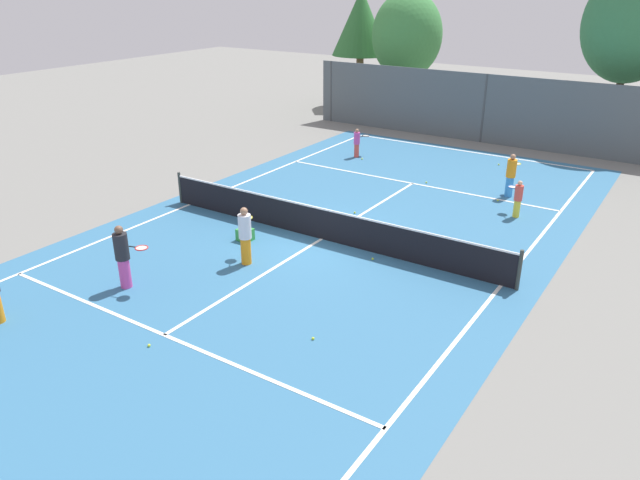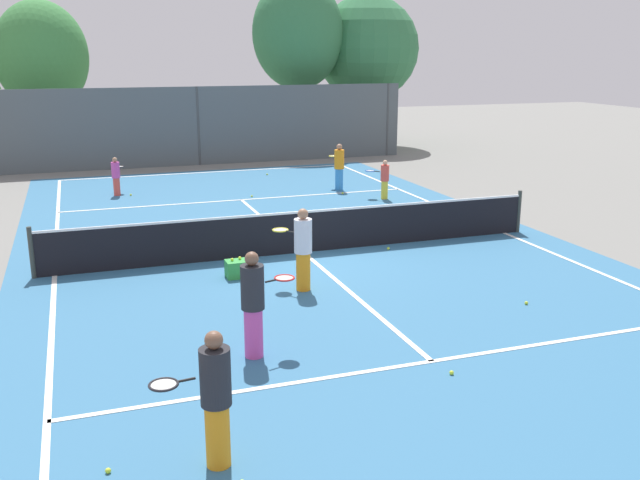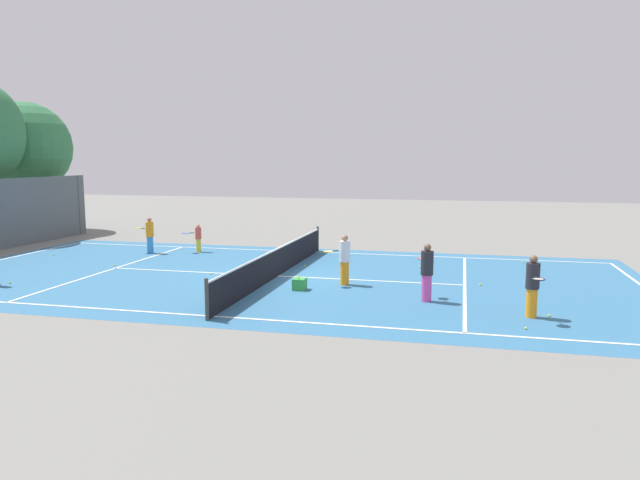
# 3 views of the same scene
# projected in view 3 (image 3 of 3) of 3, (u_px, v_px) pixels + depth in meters

# --- Properties ---
(ground_plane) EXTENTS (80.00, 80.00, 0.00)m
(ground_plane) POSITION_uv_depth(u_px,v_px,m) (278.00, 276.00, 20.76)
(ground_plane) COLOR slate
(court_surface) EXTENTS (13.00, 25.00, 0.01)m
(court_surface) POSITION_uv_depth(u_px,v_px,m) (278.00, 276.00, 20.76)
(court_surface) COLOR teal
(court_surface) RESTS_ON ground_plane
(tennis_net) EXTENTS (11.90, 0.10, 1.10)m
(tennis_net) POSITION_uv_depth(u_px,v_px,m) (277.00, 262.00, 20.69)
(tennis_net) COLOR #333833
(tennis_net) RESTS_ON ground_plane
(tree_1) EXTENTS (5.02, 5.02, 7.22)m
(tree_1) POSITION_uv_depth(u_px,v_px,m) (25.00, 148.00, 32.81)
(tree_1) COLOR brown
(tree_1) RESTS_ON ground_plane
(player_1) EXTENTS (0.69, 0.79, 1.25)m
(player_1) POSITION_uv_depth(u_px,v_px,m) (198.00, 237.00, 26.05)
(player_1) COLOR yellow
(player_1) RESTS_ON ground_plane
(player_2) EXTENTS (0.94, 0.56, 1.69)m
(player_2) POSITION_uv_depth(u_px,v_px,m) (427.00, 272.00, 17.00)
(player_2) COLOR #D14799
(player_2) RESTS_ON ground_plane
(player_3) EXTENTS (0.73, 0.88, 1.65)m
(player_3) POSITION_uv_depth(u_px,v_px,m) (344.00, 259.00, 19.26)
(player_3) COLOR orange
(player_3) RESTS_ON ground_plane
(player_4) EXTENTS (0.34, 0.90, 1.57)m
(player_4) POSITION_uv_depth(u_px,v_px,m) (150.00, 235.00, 25.67)
(player_4) COLOR #388CD8
(player_4) RESTS_ON ground_plane
(player_5) EXTENTS (0.93, 0.43, 1.64)m
(player_5) POSITION_uv_depth(u_px,v_px,m) (533.00, 286.00, 15.27)
(player_5) COLOR orange
(player_5) RESTS_ON ground_plane
(ball_crate) EXTENTS (0.44, 0.39, 0.43)m
(ball_crate) POSITION_uv_depth(u_px,v_px,m) (300.00, 284.00, 18.61)
(ball_crate) COLOR green
(ball_crate) RESTS_ON ground_plane
(tennis_ball_0) EXTENTS (0.07, 0.07, 0.07)m
(tennis_ball_0) POSITION_uv_depth(u_px,v_px,m) (284.00, 256.00, 24.73)
(tennis_ball_0) COLOR #CCE533
(tennis_ball_0) RESTS_ON ground_plane
(tennis_ball_1) EXTENTS (0.07, 0.07, 0.07)m
(tennis_ball_1) POSITION_uv_depth(u_px,v_px,m) (480.00, 285.00, 19.21)
(tennis_ball_1) COLOR #CCE533
(tennis_ball_1) RESTS_ON ground_plane
(tennis_ball_2) EXTENTS (0.07, 0.07, 0.07)m
(tennis_ball_2) POSITION_uv_depth(u_px,v_px,m) (10.00, 283.00, 19.53)
(tennis_ball_2) COLOR #CCE533
(tennis_ball_2) RESTS_ON ground_plane
(tennis_ball_3) EXTENTS (0.07, 0.07, 0.07)m
(tennis_ball_3) POSITION_uv_depth(u_px,v_px,m) (211.00, 273.00, 21.08)
(tennis_ball_3) COLOR #CCE533
(tennis_ball_3) RESTS_ON ground_plane
(tennis_ball_4) EXTENTS (0.07, 0.07, 0.07)m
(tennis_ball_4) POSITION_uv_depth(u_px,v_px,m) (164.00, 254.00, 25.47)
(tennis_ball_4) COLOR #CCE533
(tennis_ball_4) RESTS_ON ground_plane
(tennis_ball_5) EXTENTS (0.07, 0.07, 0.07)m
(tennis_ball_5) POSITION_uv_depth(u_px,v_px,m) (114.00, 265.00, 22.74)
(tennis_ball_5) COLOR #CCE533
(tennis_ball_5) RESTS_ON ground_plane
(tennis_ball_6) EXTENTS (0.07, 0.07, 0.07)m
(tennis_ball_6) POSITION_uv_depth(u_px,v_px,m) (271.00, 278.00, 20.31)
(tennis_ball_6) COLOR #CCE533
(tennis_ball_6) RESTS_ON ground_plane
(tennis_ball_7) EXTENTS (0.07, 0.07, 0.07)m
(tennis_ball_7) POSITION_uv_depth(u_px,v_px,m) (523.00, 262.00, 23.33)
(tennis_ball_7) COLOR #CCE533
(tennis_ball_7) RESTS_ON ground_plane
(tennis_ball_8) EXTENTS (0.07, 0.07, 0.07)m
(tennis_ball_8) POSITION_uv_depth(u_px,v_px,m) (209.00, 302.00, 16.95)
(tennis_ball_8) COLOR #CCE533
(tennis_ball_8) RESTS_ON ground_plane
(tennis_ball_9) EXTENTS (0.07, 0.07, 0.07)m
(tennis_ball_9) POSITION_uv_depth(u_px,v_px,m) (549.00, 316.00, 15.44)
(tennis_ball_9) COLOR #CCE533
(tennis_ball_9) RESTS_ON ground_plane
(tennis_ball_10) EXTENTS (0.07, 0.07, 0.07)m
(tennis_ball_10) POSITION_uv_depth(u_px,v_px,m) (305.00, 266.00, 22.57)
(tennis_ball_10) COLOR #CCE533
(tennis_ball_10) RESTS_ON ground_plane
(tennis_ball_11) EXTENTS (0.07, 0.07, 0.07)m
(tennis_ball_11) POSITION_uv_depth(u_px,v_px,m) (53.00, 255.00, 25.16)
(tennis_ball_11) COLOR #CCE533
(tennis_ball_11) RESTS_ON ground_plane
(tennis_ball_12) EXTENTS (0.07, 0.07, 0.07)m
(tennis_ball_12) POSITION_uv_depth(u_px,v_px,m) (420.00, 267.00, 22.40)
(tennis_ball_12) COLOR #CCE533
(tennis_ball_12) RESTS_ON ground_plane
(tennis_ball_13) EXTENTS (0.07, 0.07, 0.07)m
(tennis_ball_13) POSITION_uv_depth(u_px,v_px,m) (526.00, 328.00, 14.29)
(tennis_ball_13) COLOR #CCE533
(tennis_ball_13) RESTS_ON ground_plane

